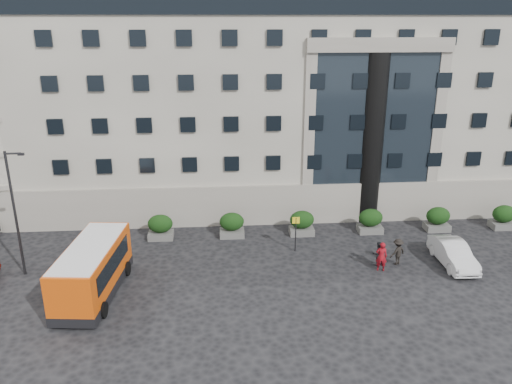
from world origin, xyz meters
TOP-DOWN VIEW (x-y plane):
  - ground at (0.00, 0.00)m, footprint 120.00×120.00m
  - civic_building at (6.00, 22.00)m, footprint 44.00×24.00m
  - entrance_column at (12.00, 10.30)m, footprint 1.80×1.80m
  - hedge_a at (-4.00, 7.80)m, footprint 1.80×1.26m
  - hedge_b at (1.20, 7.80)m, footprint 1.80×1.26m
  - hedge_c at (6.40, 7.80)m, footprint 1.80×1.26m
  - hedge_d at (11.60, 7.80)m, footprint 1.80×1.26m
  - hedge_e at (16.80, 7.80)m, footprint 1.80×1.26m
  - hedge_f at (22.00, 7.80)m, footprint 1.80×1.26m
  - street_lamp at (-11.94, 3.00)m, footprint 1.16×0.18m
  - bus_stop_sign at (5.50, 5.00)m, footprint 0.50×0.08m
  - minibus at (-7.02, 0.18)m, footprint 3.34×7.57m
  - red_truck at (-16.60, 14.15)m, footprint 3.04×5.56m
  - parked_car_d at (-17.00, 15.34)m, footprint 3.21×5.78m
  - white_taxi at (15.45, 2.24)m, footprint 1.67×4.73m
  - pedestrian_a at (10.52, 1.80)m, footprint 0.79×0.60m
  - pedestrian_b at (10.54, 2.53)m, footprint 0.89×0.74m
  - pedestrian_c at (11.85, 2.56)m, footprint 1.34×1.12m

SIDE VIEW (x-z plane):
  - ground at x=0.00m, z-range 0.00..0.00m
  - parked_car_d at x=-17.00m, z-range 0.00..1.53m
  - white_taxi at x=15.45m, z-range 0.00..1.56m
  - pedestrian_b at x=10.54m, z-range 0.00..1.64m
  - pedestrian_c at x=11.85m, z-range 0.00..1.80m
  - hedge_a at x=-4.00m, z-range 0.01..1.85m
  - hedge_b at x=1.20m, z-range 0.01..1.85m
  - hedge_c at x=6.40m, z-range 0.01..1.85m
  - hedge_d at x=11.60m, z-range 0.01..1.85m
  - hedge_e at x=16.80m, z-range 0.01..1.85m
  - hedge_f at x=22.00m, z-range 0.01..1.85m
  - pedestrian_a at x=10.52m, z-range 0.00..1.96m
  - red_truck at x=-16.60m, z-range 0.03..2.89m
  - minibus at x=-7.02m, z-range 0.16..3.22m
  - bus_stop_sign at x=5.50m, z-range 0.47..2.99m
  - street_lamp at x=-11.94m, z-range 0.37..8.37m
  - entrance_column at x=12.00m, z-range 0.00..13.00m
  - civic_building at x=6.00m, z-range 0.00..18.00m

